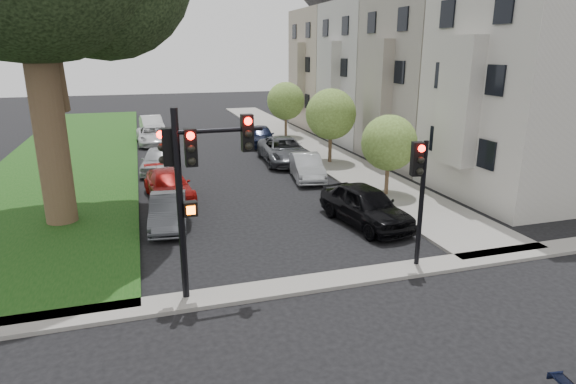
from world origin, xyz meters
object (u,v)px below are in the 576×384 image
object	(u,v)px
small_tree_b	(331,114)
car_parked_7	(158,160)
small_tree_c	(286,101)
car_parked_1	(307,167)
car_parked_9	(152,125)
small_tree_a	(389,143)
traffic_signal_secondary	(419,181)
car_parked_8	(153,135)
car_parked_2	(284,150)
car_parked_5	(168,211)
car_parked_6	(169,186)
car_parked_0	(366,205)
traffic_signal_main	(194,171)
car_parked_3	(261,136)

from	to	relation	value
small_tree_b	car_parked_7	bearing A→B (deg)	174.98
small_tree_c	car_parked_1	world-z (taller)	small_tree_c
car_parked_9	small_tree_a	bearing A→B (deg)	-69.83
car_parked_9	traffic_signal_secondary	bearing A→B (deg)	-81.04
car_parked_8	traffic_signal_secondary	bearing A→B (deg)	-75.77
traffic_signal_secondary	car_parked_8	xyz separation A→B (m)	(-7.12, 24.00, -2.19)
traffic_signal_secondary	car_parked_2	distance (m)	15.61
small_tree_c	car_parked_5	bearing A→B (deg)	-119.83
traffic_signal_secondary	car_parked_7	distance (m)	16.98
small_tree_a	car_parked_6	distance (m)	10.32
car_parked_0	traffic_signal_main	bearing A→B (deg)	-158.93
car_parked_5	car_parked_6	distance (m)	3.72
car_parked_2	car_parked_3	xyz separation A→B (m)	(-0.03, 5.66, -0.02)
small_tree_c	car_parked_9	distance (m)	11.31
car_parked_7	car_parked_8	size ratio (longest dim) A/B	0.85
traffic_signal_secondary	car_parked_2	bearing A→B (deg)	88.75
car_parked_6	car_parked_9	size ratio (longest dim) A/B	0.99
car_parked_6	car_parked_8	world-z (taller)	car_parked_8
small_tree_c	car_parked_2	size ratio (longest dim) A/B	0.79
small_tree_c	car_parked_3	size ratio (longest dim) A/B	1.00
small_tree_c	car_parked_0	distance (m)	19.86
car_parked_1	car_parked_2	size ratio (longest dim) A/B	0.75
car_parked_1	small_tree_b	bearing A→B (deg)	59.19
small_tree_a	small_tree_c	distance (m)	16.40
small_tree_c	car_parked_1	distance (m)	12.78
traffic_signal_main	car_parked_2	size ratio (longest dim) A/B	0.96
car_parked_3	car_parked_5	distance (m)	16.80
traffic_signal_secondary	car_parked_2	xyz separation A→B (m)	(0.34, 15.47, -2.08)
small_tree_b	traffic_signal_secondary	distance (m)	14.66
traffic_signal_main	car_parked_8	size ratio (longest dim) A/B	1.11
small_tree_a	car_parked_5	distance (m)	10.31
small_tree_a	car_parked_2	world-z (taller)	small_tree_a
car_parked_6	car_parked_2	bearing A→B (deg)	31.42
small_tree_a	car_parked_1	size ratio (longest dim) A/B	0.94
small_tree_a	car_parked_9	world-z (taller)	small_tree_a
car_parked_2	car_parked_9	size ratio (longest dim) A/B	1.20
traffic_signal_main	car_parked_1	distance (m)	13.60
traffic_signal_main	car_parked_0	xyz separation A→B (m)	(6.95, 4.00, -2.85)
car_parked_0	car_parked_6	size ratio (longest dim) A/B	1.03
car_parked_2	small_tree_b	bearing A→B (deg)	-19.52
car_parked_7	car_parked_9	bearing A→B (deg)	98.73
traffic_signal_secondary	car_parked_5	bearing A→B (deg)	139.66
small_tree_a	car_parked_3	distance (m)	14.26
traffic_signal_main	car_parked_7	size ratio (longest dim) A/B	1.30
car_parked_3	car_parked_8	xyz separation A→B (m)	(-7.42, 2.87, -0.08)
small_tree_c	car_parked_9	size ratio (longest dim) A/B	0.95
small_tree_c	car_parked_0	bearing A→B (deg)	-97.67
small_tree_b	car_parked_6	xyz separation A→B (m)	(-9.82, -4.59, -2.34)
small_tree_b	car_parked_9	world-z (taller)	small_tree_b
small_tree_b	car_parked_2	world-z (taller)	small_tree_b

